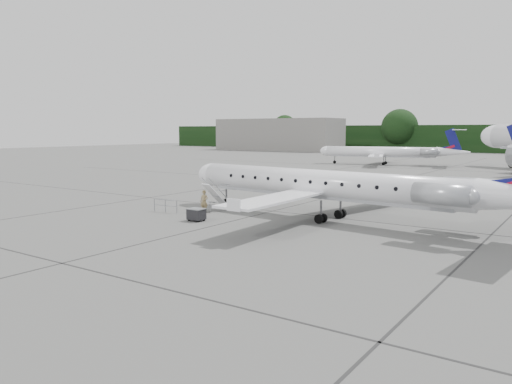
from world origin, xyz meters
The scene contains 8 objects.
ground centered at (0.00, 0.00, 0.00)m, with size 320.00×320.00×0.00m, color slate.
terminal_building centered at (-70.00, 110.00, 5.00)m, with size 40.00×14.00×10.00m, color slate.
main_regional_jet centered at (-1.96, 6.40, 3.61)m, with size 28.16×20.27×7.22m, color white, non-canonical shape.
airstair centered at (-10.54, 5.04, 1.13)m, with size 0.85×2.43×2.26m, color white, non-canonical shape.
passenger centered at (-10.69, 3.68, 0.90)m, with size 0.66×0.43×1.81m, color olive.
safety_railing centered at (-13.37, 2.11, 0.50)m, with size 2.20×0.08×1.00m, color gray, non-canonical shape.
baggage_cart centered at (-8.83, 0.64, 0.49)m, with size 1.13×0.91×0.98m, color black, non-canonical shape.
bg_regional_left centered at (-19.21, 64.41, 3.36)m, with size 25.64×18.46×6.73m, color white, non-canonical shape.
Camera 1 is at (14.65, -26.01, 6.50)m, focal length 35.00 mm.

